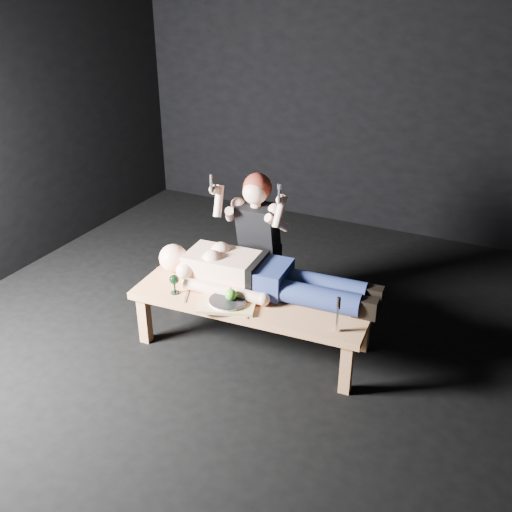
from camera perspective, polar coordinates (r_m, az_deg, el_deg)
name	(u,v)px	position (r m, az deg, el deg)	size (l,w,h in m)	color
ground	(252,332)	(4.71, -0.41, -7.47)	(5.00, 5.00, 0.00)	black
back_wall	(358,89)	(6.35, 10.00, 15.87)	(5.00, 5.00, 0.00)	black
table	(253,320)	(4.45, -0.28, -6.32)	(1.77, 0.66, 0.45)	tan
lying_man	(266,273)	(4.32, 0.95, -1.68)	(1.94, 0.59, 0.29)	beige
kneeling_woman	(262,240)	(4.76, 0.58, 1.63)	(0.67, 0.75, 1.26)	black
serving_tray	(228,304)	(4.20, -2.80, -4.69)	(0.40, 0.29, 0.02)	tan
plate	(228,301)	(4.19, -2.80, -4.43)	(0.27, 0.27, 0.02)	white
apple	(231,295)	(4.16, -2.48, -3.80)	(0.09, 0.09, 0.09)	#298B17
goblet	(174,284)	(4.35, -8.01, -2.75)	(0.07, 0.07, 0.15)	black
fork_flat	(186,296)	(4.34, -6.85, -3.92)	(0.02, 0.19, 0.01)	#B2B2B7
knife_flat	(251,312)	(4.12, -0.49, -5.49)	(0.02, 0.19, 0.01)	#B2B2B7
spoon_flat	(243,301)	(4.25, -1.27, -4.41)	(0.02, 0.19, 0.01)	#B2B2B7
carving_knife	(338,314)	(3.89, 8.03, -5.70)	(0.03, 0.04, 0.26)	#B2B2B7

